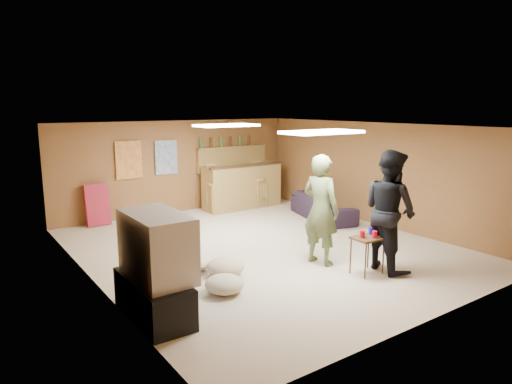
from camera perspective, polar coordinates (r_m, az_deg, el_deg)
ground at (r=8.41m, az=0.79°, el=-6.91°), size 7.00×7.00×0.00m
ceiling at (r=8.02m, az=0.83°, el=8.23°), size 6.00×7.00×0.02m
wall_back at (r=11.14m, az=-9.80°, el=3.13°), size 6.00×0.02×2.20m
wall_front at (r=5.76m, az=21.72°, el=-4.72°), size 6.00×0.02×2.20m
wall_left at (r=6.87m, az=-19.95°, el=-2.15°), size 0.02×7.00×2.20m
wall_right at (r=10.17m, az=14.65°, el=2.21°), size 0.02×7.00×2.20m
tv_stand at (r=5.85m, az=-12.68°, el=-12.78°), size 0.55×1.30×0.50m
dvd_box at (r=5.97m, az=-10.64°, el=-13.26°), size 0.35×0.50×0.08m
tv_body at (r=5.65m, az=-12.29°, el=-6.59°), size 0.60×1.10×0.80m
tv_screen at (r=5.77m, az=-9.44°, el=-6.11°), size 0.02×0.95×0.65m
bar_counter at (r=11.47m, az=-1.75°, el=0.73°), size 2.00×0.60×1.10m
bar_lip at (r=11.18m, az=-1.06°, el=3.32°), size 2.10×0.12×0.05m
bar_shelf at (r=11.72m, az=-2.99°, el=5.62°), size 2.00×0.18×0.05m
bar_backing at (r=11.77m, az=-3.02°, el=4.17°), size 2.00×0.14×0.60m
poster_left at (r=10.62m, az=-15.62°, el=3.87°), size 0.60×0.03×0.85m
poster_right at (r=10.95m, az=-11.18°, el=4.27°), size 0.55×0.03×0.80m
folding_chair_stack at (r=10.38m, az=-19.23°, el=-1.53°), size 0.50×0.26×0.91m
ceiling_panel_front at (r=6.86m, az=8.24°, el=7.42°), size 1.20×0.60×0.04m
ceiling_panel_back at (r=9.02m, az=-3.69°, el=8.31°), size 1.20×0.60×0.04m
person_olive at (r=7.44m, az=8.09°, el=-2.19°), size 0.57×0.74×1.80m
person_black at (r=7.39m, az=16.34°, el=-2.24°), size 0.86×1.03×1.90m
sofa at (r=10.54m, az=8.33°, el=-1.78°), size 1.26×2.07×0.57m
tray_table at (r=7.28m, az=13.70°, el=-7.70°), size 0.47×0.38×0.58m
cup_red_near at (r=7.13m, az=13.15°, el=-5.16°), size 0.11×0.11×0.11m
cup_red_far at (r=7.16m, az=14.61°, el=-5.16°), size 0.10×0.10×0.11m
cup_blue at (r=7.35m, az=14.19°, el=-4.73°), size 0.09×0.09×0.11m
bar_stool_left at (r=10.89m, az=-5.25°, el=0.68°), size 0.47×0.47×1.30m
bar_stool_right at (r=11.53m, az=0.40°, el=0.74°), size 0.46×0.46×1.08m
cushion_near_tv at (r=7.09m, az=-3.83°, el=-9.28°), size 0.77×0.77×0.26m
cushion_mid at (r=7.34m, az=-7.48°, el=-8.96°), size 0.41×0.41×0.18m
cushion_far at (r=6.46m, az=-3.96°, el=-11.41°), size 0.65×0.65×0.25m
bottle_row at (r=11.59m, az=-3.79°, el=6.32°), size 1.48×0.08×0.26m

